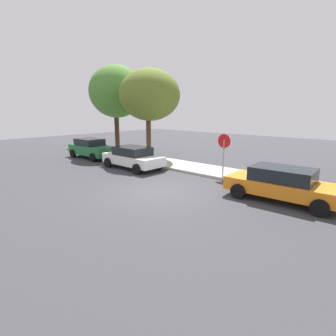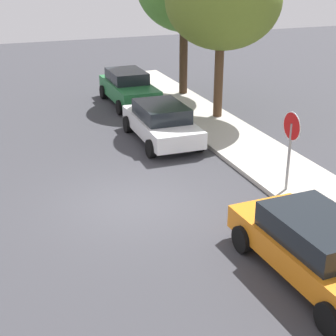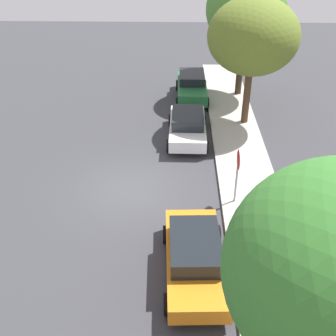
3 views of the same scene
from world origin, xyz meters
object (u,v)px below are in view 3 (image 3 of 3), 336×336
at_px(parked_car_green, 192,86).
at_px(street_tree_near_corner, 253,37).
at_px(parked_car_orange, 195,256).
at_px(stop_sign, 238,168).
at_px(parked_car_white, 188,125).
at_px(street_tree_mid_block, 246,10).

height_order(parked_car_green, street_tree_near_corner, street_tree_near_corner).
relative_size(parked_car_orange, street_tree_near_corner, 0.69).
relative_size(stop_sign, parked_car_white, 0.58).
height_order(parked_car_white, parked_car_green, parked_car_green).
relative_size(parked_car_green, street_tree_near_corner, 0.64).
bearing_deg(parked_car_green, parked_car_white, -3.59).
height_order(stop_sign, street_tree_near_corner, street_tree_near_corner).
xyz_separation_m(parked_car_orange, parked_car_green, (-14.68, 0.24, 0.05)).
bearing_deg(parked_car_white, street_tree_near_corner, 117.04).
bearing_deg(street_tree_mid_block, stop_sign, -7.36).
distance_m(parked_car_white, street_tree_near_corner, 5.33).
relative_size(parked_car_white, street_tree_near_corner, 0.64).
distance_m(parked_car_orange, street_tree_mid_block, 16.04).
bearing_deg(stop_sign, parked_car_white, -161.90).
distance_m(street_tree_near_corner, street_tree_mid_block, 4.20).
bearing_deg(parked_car_orange, street_tree_mid_block, 168.14).
relative_size(stop_sign, parked_car_orange, 0.54).
distance_m(parked_car_white, street_tree_mid_block, 7.98).
bearing_deg(parked_car_orange, street_tree_near_corner, 164.59).
relative_size(parked_car_white, parked_car_green, 1.00).
distance_m(parked_car_orange, parked_car_green, 14.68).
bearing_deg(parked_car_white, street_tree_mid_block, 150.43).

